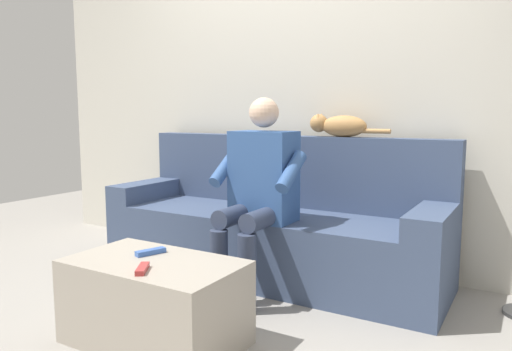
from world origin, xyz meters
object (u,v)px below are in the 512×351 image
Objects in this scene: remote_red at (142,269)px; couch at (272,229)px; remote_blue at (151,252)px; coffee_table at (155,302)px; person_solo_seated at (258,186)px; cat_on_backrest at (338,125)px.

couch is at bearing -29.76° from remote_red.
remote_red is at bearing 92.77° from couch.
remote_blue is 1.09× the size of remote_red.
couch reaches higher than remote_red.
remote_blue is (0.08, 1.07, 0.10)m from couch.
remote_blue is at bearing -39.88° from coffee_table.
person_solo_seated reaches higher than remote_red.
couch is at bearing -74.68° from person_solo_seated.
remote_red is at bearing 78.97° from cat_on_backrest.
person_solo_seated is at bearing -173.14° from remote_blue.
remote_blue is at bearing 71.41° from cat_on_backrest.
person_solo_seated is at bearing 105.32° from couch.
cat_on_backrest is at bearing -43.56° from remote_red.
cat_on_backrest is at bearing -177.87° from remote_blue.
coffee_table is 6.04× the size of remote_red.
couch is 1.28m from remote_red.
cat_on_backrest is 1.64m from remote_red.
remote_red reaches higher than coffee_table.
cat_on_backrest reaches higher than couch.
couch is 1.07m from remote_blue.
cat_on_backrest reaches higher than coffee_table.
coffee_table is at bearing -8.31° from remote_red.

